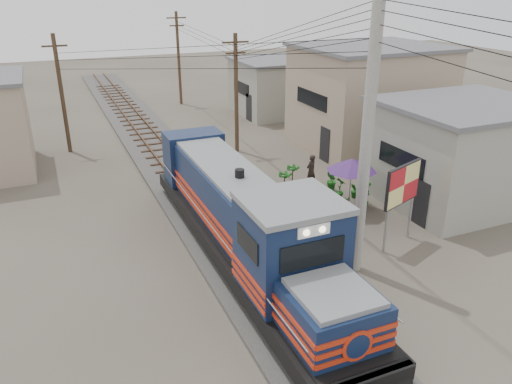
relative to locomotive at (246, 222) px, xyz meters
name	(u,v)px	position (x,y,z in m)	size (l,w,h in m)	color
ground	(262,282)	(0.00, -1.47, -1.68)	(120.00, 120.00, 0.00)	#473F35
ballast	(184,182)	(0.00, 8.53, -1.60)	(3.60, 70.00, 0.16)	#595651
track	(184,179)	(0.00, 8.53, -1.42)	(1.15, 70.00, 0.12)	#51331E
locomotive	(246,222)	(0.00, 0.00, 0.00)	(2.84, 15.43, 3.82)	black
utility_pole_main	(367,136)	(3.50, -1.97, 3.32)	(0.40, 0.40, 10.00)	#9E9B93
wooden_pole_mid	(236,92)	(4.50, 12.53, 2.00)	(1.60, 0.24, 7.00)	#4C3826
wooden_pole_far	(179,57)	(4.80, 26.53, 2.25)	(1.60, 0.24, 7.50)	#4C3826
wooden_pole_left	(61,92)	(-5.00, 16.53, 2.00)	(1.60, 0.24, 7.00)	#4C3826
power_lines	(181,34)	(-0.14, 7.02, 5.88)	(9.65, 19.00, 3.30)	black
shophouse_front	(462,152)	(11.50, 1.53, 0.68)	(7.35, 6.30, 4.70)	gray
shophouse_mid	(368,97)	(12.50, 10.53, 1.43)	(8.40, 7.35, 6.20)	gray
shophouse_back	(277,86)	(11.00, 20.53, 0.43)	(6.30, 6.30, 4.20)	gray
billboard	(403,187)	(5.99, -1.10, 0.81)	(2.09, 0.88, 3.38)	#99999E
market_umbrella	(352,165)	(6.07, 2.45, 0.50)	(2.37, 2.37, 2.49)	black
vendor	(311,170)	(5.90, 5.73, -0.85)	(0.60, 0.40, 1.66)	black
plant_nursery	(326,193)	(5.60, 3.66, -1.24)	(3.17, 3.08, 1.12)	#1C621C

